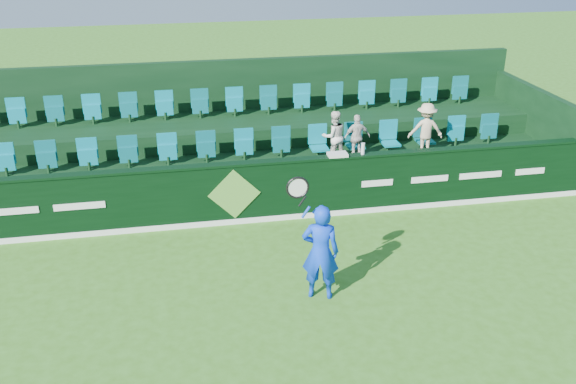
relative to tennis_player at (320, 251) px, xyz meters
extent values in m
plane|color=#366A19|center=(-1.11, -0.90, -0.88)|extent=(60.00, 60.00, 0.00)
cube|color=black|center=(-1.11, 3.10, -0.23)|extent=(16.00, 0.20, 1.30)
cube|color=black|center=(-1.11, 3.10, 0.44)|extent=(16.00, 0.24, 0.05)
cube|color=white|center=(-1.11, 2.99, -0.82)|extent=(16.00, 0.02, 0.12)
cube|color=#5D9A38|center=(-1.11, 2.99, -0.18)|extent=(1.10, 0.02, 1.10)
cube|color=white|center=(-5.41, 2.99, -0.18)|extent=(0.85, 0.01, 0.14)
cube|color=white|center=(-4.21, 2.99, -0.18)|extent=(1.00, 0.01, 0.14)
cube|color=white|center=(1.99, 2.99, -0.18)|extent=(0.70, 0.01, 0.14)
cube|color=white|center=(3.19, 2.99, -0.18)|extent=(0.85, 0.01, 0.14)
cube|color=white|center=(4.39, 2.99, -0.18)|extent=(1.00, 0.01, 0.14)
cube|color=white|center=(5.59, 2.99, -0.18)|extent=(0.70, 0.01, 0.14)
cube|color=black|center=(-1.11, 4.20, -0.48)|extent=(16.00, 2.00, 0.80)
cube|color=black|center=(-1.11, 6.10, -0.23)|extent=(16.00, 1.80, 1.30)
cube|color=black|center=(-1.11, 7.10, 0.42)|extent=(16.00, 0.20, 2.60)
cube|color=black|center=(6.79, 5.10, 0.12)|extent=(0.20, 4.00, 2.00)
cube|color=#087F91|center=(-1.11, 4.60, 0.22)|extent=(13.50, 0.50, 0.60)
cube|color=#087F91|center=(-1.11, 6.40, 0.72)|extent=(13.50, 0.50, 0.60)
imported|color=#0C39DB|center=(0.01, 0.00, -0.02)|extent=(0.72, 0.58, 1.73)
cylinder|color=#143FBF|center=(-0.27, -0.10, 0.80)|extent=(0.16, 0.04, 0.21)
cylinder|color=black|center=(-0.33, -0.10, 1.00)|extent=(0.14, 0.03, 0.19)
torus|color=black|center=(-0.41, -0.10, 1.24)|extent=(0.52, 0.04, 0.52)
cylinder|color=silver|center=(-0.41, -0.10, 1.24)|extent=(0.43, 0.01, 0.43)
imported|color=white|center=(1.32, 4.22, 0.51)|extent=(0.63, 0.53, 1.19)
imported|color=beige|center=(1.86, 4.22, 0.45)|extent=(0.64, 0.31, 1.07)
imported|color=beige|center=(3.52, 4.22, 0.54)|extent=(0.87, 0.60, 1.24)
cube|color=silver|center=(1.11, 3.10, 0.50)|extent=(0.41, 0.27, 0.06)
cylinder|color=silver|center=(1.66, 3.10, 0.59)|extent=(0.08, 0.08, 0.25)
camera|label=1|loc=(-2.29, -9.13, 5.29)|focal=40.00mm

